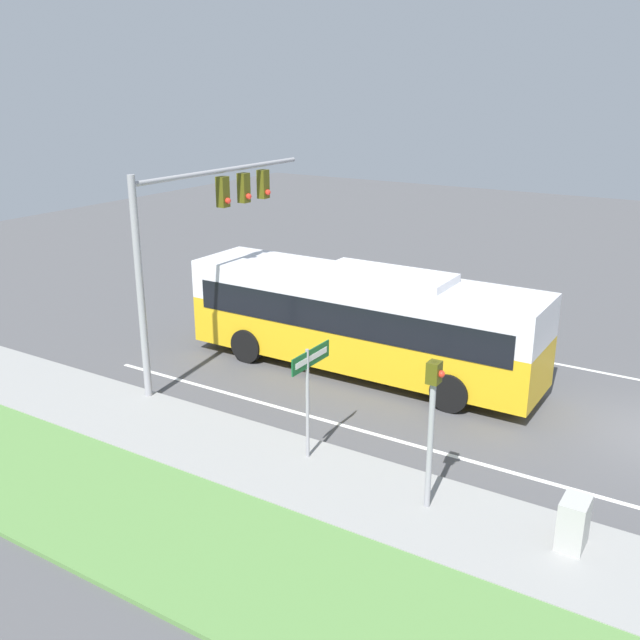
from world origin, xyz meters
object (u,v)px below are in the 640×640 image
object	(u,v)px
signal_gantry	(203,221)
street_sign	(309,381)
bus	(361,316)
utility_cabinet	(573,523)
pedestrian_signal	(432,413)

from	to	relation	value
signal_gantry	street_sign	world-z (taller)	signal_gantry
bus	signal_gantry	size ratio (longest dim) A/B	1.47
bus	street_sign	world-z (taller)	bus
street_sign	utility_cabinet	bearing A→B (deg)	-92.82
pedestrian_signal	street_sign	distance (m)	3.23
signal_gantry	street_sign	distance (m)	6.92
utility_cabinet	bus	bearing A→B (deg)	53.53
utility_cabinet	street_sign	bearing A→B (deg)	87.18
bus	signal_gantry	world-z (taller)	signal_gantry
signal_gantry	utility_cabinet	world-z (taller)	signal_gantry
utility_cabinet	signal_gantry	bearing A→B (deg)	73.68
signal_gantry	street_sign	bearing A→B (deg)	-118.97
signal_gantry	utility_cabinet	xyz separation A→B (m)	(-3.40, -11.61, -3.98)
pedestrian_signal	utility_cabinet	bearing A→B (deg)	-85.91
signal_gantry	bus	bearing A→B (deg)	-60.93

